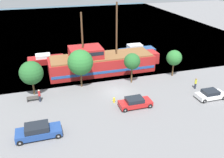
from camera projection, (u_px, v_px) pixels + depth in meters
name	position (u px, v px, depth m)	size (l,w,h in m)	color
ground_plane	(116.00, 92.00, 36.31)	(160.00, 160.00, 0.00)	slate
water_surface	(71.00, 26.00, 74.47)	(80.00, 80.00, 0.00)	#33566B
pirate_ship	(101.00, 62.00, 42.37)	(19.01, 5.19, 11.55)	#A31E1E
moored_boat_dockside	(137.00, 50.00, 51.43)	(7.30, 2.53, 2.00)	navy
moored_boat_outer	(46.00, 59.00, 46.69)	(6.60, 2.54, 1.70)	maroon
parked_car_curb_front	(135.00, 102.00, 32.27)	(4.27, 1.93, 1.31)	#B21E1E
parked_car_curb_mid	(211.00, 94.00, 34.28)	(3.94, 1.89, 1.29)	white
parked_car_curb_rear	(38.00, 131.00, 26.61)	(4.78, 2.02, 1.54)	navy
fire_hydrant	(114.00, 100.00, 33.40)	(0.42, 0.25, 0.76)	yellow
bench_promenade_east	(33.00, 98.00, 33.72)	(1.62, 0.45, 0.85)	#4C4742
pedestrian_walking_near	(39.00, 95.00, 33.42)	(0.32, 0.32, 1.80)	#232838
pedestrian_walking_far	(196.00, 83.00, 36.91)	(0.32, 0.32, 1.72)	#232838
tree_row_east	(31.00, 73.00, 34.24)	(3.28, 3.28, 4.99)	brown
tree_row_mideast	(80.00, 62.00, 36.30)	(3.75, 3.75, 5.79)	brown
tree_row_midwest	(132.00, 62.00, 37.76)	(2.51, 2.51, 4.78)	brown
tree_row_west	(174.00, 58.00, 40.26)	(2.49, 2.49, 4.41)	brown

